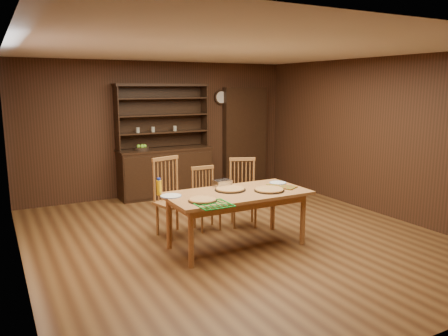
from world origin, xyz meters
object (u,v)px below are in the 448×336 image
china_hutch (165,166)px  chair_left (170,194)px  chair_center (205,196)px  juice_bottle (159,187)px  dining_table (237,198)px  chair_right (243,190)px

china_hutch → chair_left: (-0.75, -2.18, 0.01)m
chair_left → chair_center: (0.56, 0.00, -0.10)m
china_hutch → juice_bottle: china_hutch is taller
china_hutch → chair_left: bearing=-108.9°
juice_bottle → china_hutch: bearing=67.9°
dining_table → chair_left: 1.08m
dining_table → juice_bottle: (-0.95, 0.35, 0.18)m
dining_table → chair_left: size_ratio=1.67×
china_hutch → chair_center: 2.19m
chair_right → dining_table: bearing=-102.5°
chair_center → chair_right: bearing=-8.4°
chair_left → chair_center: chair_left is taller
chair_center → dining_table: bearing=-87.1°
chair_left → chair_right: bearing=-18.8°
china_hutch → dining_table: (-0.16, -3.08, 0.07)m
china_hutch → chair_left: size_ratio=1.93×
dining_table → china_hutch: bearing=87.1°
china_hutch → chair_left: china_hutch is taller
chair_left → china_hutch: bearing=57.0°
chair_left → chair_right: chair_left is taller
china_hutch → juice_bottle: bearing=-112.1°
china_hutch → juice_bottle: size_ratio=9.82×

